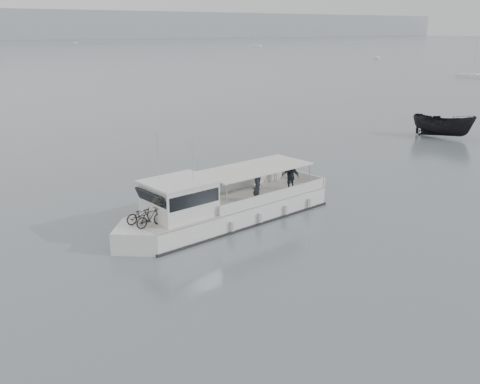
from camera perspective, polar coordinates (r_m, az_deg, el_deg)
ground at (r=33.84m, az=4.72°, el=-1.24°), size 1400.00×1400.00×0.00m
tour_boat at (r=29.84m, az=-2.56°, el=-1.78°), size 14.11×4.77×5.87m
dark_motorboat at (r=58.09m, az=20.84°, el=6.64°), size 4.26×6.60×2.39m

